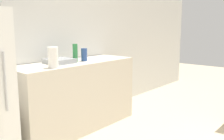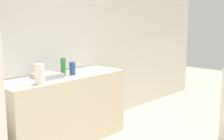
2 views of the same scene
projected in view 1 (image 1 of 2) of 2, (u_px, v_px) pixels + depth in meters
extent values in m
cube|color=silver|center=(49.00, 34.00, 3.40)|extent=(8.00, 0.06, 2.60)
cylinder|color=#B7B7BC|center=(5.00, 82.00, 2.26)|extent=(0.02, 0.02, 0.55)
cube|color=beige|center=(76.00, 95.00, 3.44)|extent=(1.80, 0.60, 0.94)
cube|color=#9EA3A8|center=(60.00, 61.00, 3.22)|extent=(0.32, 0.32, 0.06)
cylinder|color=#2D7F42|center=(75.00, 53.00, 3.35)|extent=(0.07, 0.07, 0.24)
cylinder|color=#2D4C8C|center=(84.00, 55.00, 3.43)|extent=(0.08, 0.08, 0.17)
cylinder|color=white|center=(53.00, 57.00, 2.84)|extent=(0.12, 0.12, 0.24)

